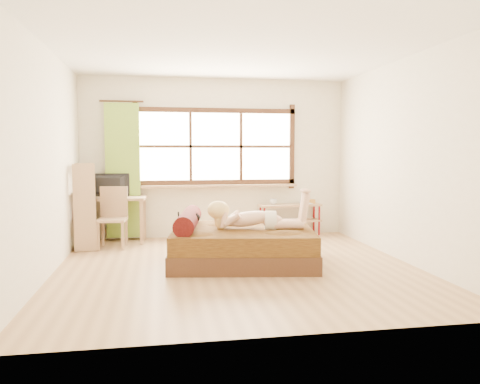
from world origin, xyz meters
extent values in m
plane|color=#9E754C|center=(0.00, 0.00, 0.00)|extent=(4.50, 4.50, 0.00)
plane|color=white|center=(0.00, 0.00, 2.70)|extent=(4.50, 4.50, 0.00)
plane|color=silver|center=(0.00, 2.25, 1.35)|extent=(4.50, 0.00, 4.50)
plane|color=silver|center=(0.00, -2.25, 1.35)|extent=(4.50, 0.00, 4.50)
plane|color=silver|center=(-2.25, 0.00, 1.35)|extent=(0.00, 4.50, 4.50)
plane|color=silver|center=(2.25, 0.00, 1.35)|extent=(0.00, 4.50, 4.50)
cube|color=#FFEDBF|center=(0.00, 2.25, 1.55)|extent=(2.60, 0.01, 1.30)
cube|color=#A07A57|center=(0.00, 2.17, 0.88)|extent=(2.80, 0.16, 0.04)
cube|color=olive|center=(-1.55, 2.13, 1.15)|extent=(0.55, 0.10, 2.20)
cube|color=#331E0F|center=(0.11, 0.24, 0.11)|extent=(2.04, 1.74, 0.23)
cube|color=#331E0B|center=(0.11, 0.24, 0.34)|extent=(2.00, 1.70, 0.23)
cylinder|color=black|center=(-0.59, 0.35, 0.57)|extent=(0.45, 1.27, 0.26)
cube|color=#A07A57|center=(-1.77, 1.95, 0.72)|extent=(1.22, 0.63, 0.04)
cube|color=#A07A57|center=(-2.33, 1.77, 0.35)|extent=(0.05, 0.05, 0.71)
cube|color=#A07A57|center=(-1.25, 1.69, 0.35)|extent=(0.05, 0.05, 0.71)
cube|color=#A07A57|center=(-2.30, 2.21, 0.35)|extent=(0.05, 0.05, 0.71)
cube|color=#A07A57|center=(-1.22, 2.13, 0.35)|extent=(0.05, 0.05, 0.71)
imported|color=black|center=(-1.77, 2.00, 0.93)|extent=(0.65, 0.13, 0.37)
cube|color=#A07A57|center=(-1.67, 1.50, 0.43)|extent=(0.44, 0.44, 0.04)
cube|color=#A07A57|center=(-1.66, 1.69, 0.69)|extent=(0.42, 0.07, 0.47)
cube|color=#A07A57|center=(-1.87, 1.34, 0.21)|extent=(0.04, 0.04, 0.41)
cube|color=#A07A57|center=(-1.51, 1.31, 0.21)|extent=(0.04, 0.04, 0.41)
cube|color=#A07A57|center=(-1.84, 1.69, 0.21)|extent=(0.04, 0.04, 0.41)
cube|color=#A07A57|center=(-1.48, 1.66, 0.21)|extent=(0.04, 0.04, 0.41)
cube|color=#A07A57|center=(1.28, 2.07, 0.53)|extent=(1.12, 0.39, 0.04)
cube|color=#A07A57|center=(1.28, 2.07, 0.26)|extent=(1.12, 0.39, 0.03)
cylinder|color=maroon|center=(0.78, 1.91, 0.28)|extent=(0.03, 0.03, 0.55)
cylinder|color=maroon|center=(1.79, 2.01, 0.28)|extent=(0.03, 0.03, 0.55)
cylinder|color=maroon|center=(0.76, 2.13, 0.28)|extent=(0.03, 0.03, 0.55)
cylinder|color=maroon|center=(1.77, 2.23, 0.28)|extent=(0.03, 0.03, 0.55)
cube|color=#B77C2D|center=(1.69, 2.11, 0.59)|extent=(0.10, 0.10, 0.07)
imported|color=gray|center=(0.98, 2.07, 0.60)|extent=(0.13, 0.13, 0.10)
imported|color=gray|center=(1.48, 2.07, 0.56)|extent=(0.19, 0.25, 0.02)
cube|color=#A07A57|center=(-2.08, 1.54, 0.05)|extent=(0.39, 0.56, 0.03)
cube|color=#A07A57|center=(-2.08, 1.54, 0.45)|extent=(0.39, 0.56, 0.03)
cube|color=#A07A57|center=(-2.08, 1.54, 0.85)|extent=(0.39, 0.56, 0.03)
cube|color=#A07A57|center=(-2.08, 1.54, 1.24)|extent=(0.39, 0.56, 0.03)
cube|color=#A07A57|center=(-2.04, 1.28, 0.65)|extent=(0.31, 0.08, 1.27)
cube|color=#A07A57|center=(-2.12, 1.80, 0.65)|extent=(0.31, 0.08, 1.27)
camera|label=1|loc=(-0.95, -5.75, 1.47)|focal=35.00mm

